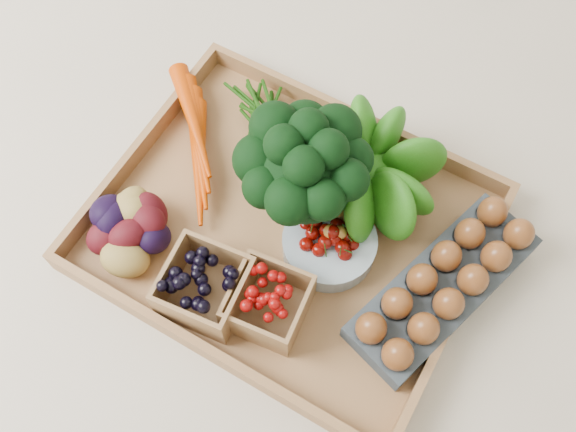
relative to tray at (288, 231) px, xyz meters
The scene contains 10 objects.
ground 0.01m from the tray, ahead, with size 4.00×4.00×0.00m, color beige.
tray is the anchor object (origin of this frame).
carrots 0.21m from the tray, 163.41° to the left, with size 0.22×0.16×0.05m, color #BF3700, non-canonical shape.
lettuce 0.16m from the tray, 61.07° to the left, with size 0.15×0.15×0.15m, color #225C0E.
broccoli 0.09m from the tray, 84.81° to the left, with size 0.19×0.19×0.15m, color black, non-canonical shape.
cherry_bowl 0.07m from the tray, ahead, with size 0.14×0.14×0.04m, color #8C9EA5.
egg_carton 0.24m from the tray, ahead, with size 0.11×0.30×0.04m, color #374046.
potatoes 0.23m from the tray, 148.97° to the right, with size 0.16×0.16×0.09m, color #3A090E, non-canonical shape.
punnet_blackberry 0.16m from the tray, 107.56° to the right, with size 0.11×0.11×0.08m, color black.
punnet_raspberry 0.14m from the tray, 72.24° to the right, with size 0.10×0.10×0.07m, color #700605.
Camera 1 is at (0.20, -0.35, 0.89)m, focal length 40.00 mm.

